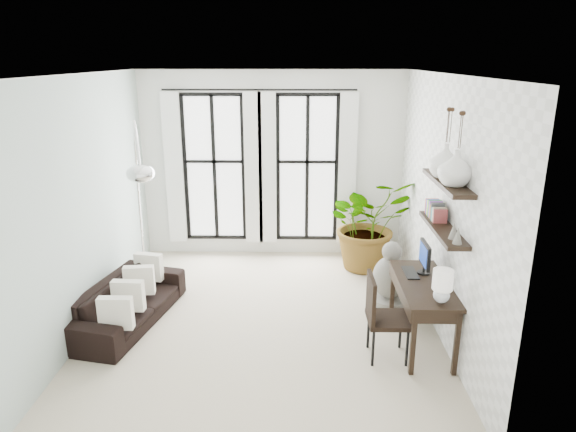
{
  "coord_description": "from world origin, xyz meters",
  "views": [
    {
      "loc": [
        0.44,
        -6.19,
        3.39
      ],
      "look_at": [
        0.31,
        0.3,
        1.37
      ],
      "focal_mm": 32.0,
      "sensor_mm": 36.0,
      "label": 1
    }
  ],
  "objects_px": {
    "plant": "(368,223)",
    "buddha": "(390,281)",
    "arc_lamp": "(137,166)",
    "desk_chair": "(381,312)",
    "sofa": "(128,302)",
    "desk": "(424,289)"
  },
  "relations": [
    {
      "from": "plant",
      "to": "buddha",
      "type": "distance_m",
      "value": 1.52
    },
    {
      "from": "plant",
      "to": "desk_chair",
      "type": "height_order",
      "value": "plant"
    },
    {
      "from": "plant",
      "to": "buddha",
      "type": "relative_size",
      "value": 1.58
    },
    {
      "from": "desk",
      "to": "arc_lamp",
      "type": "distance_m",
      "value": 4.0
    },
    {
      "from": "sofa",
      "to": "desk",
      "type": "distance_m",
      "value": 3.81
    },
    {
      "from": "arc_lamp",
      "to": "desk_chair",
      "type": "bearing_deg",
      "value": -23.42
    },
    {
      "from": "sofa",
      "to": "buddha",
      "type": "bearing_deg",
      "value": -70.46
    },
    {
      "from": "sofa",
      "to": "buddha",
      "type": "relative_size",
      "value": 2.0
    },
    {
      "from": "desk_chair",
      "to": "buddha",
      "type": "bearing_deg",
      "value": 74.7
    },
    {
      "from": "sofa",
      "to": "desk",
      "type": "height_order",
      "value": "desk"
    },
    {
      "from": "sofa",
      "to": "arc_lamp",
      "type": "bearing_deg",
      "value": 1.7
    },
    {
      "from": "sofa",
      "to": "plant",
      "type": "xyz_separation_m",
      "value": [
        3.4,
        1.95,
        0.49
      ]
    },
    {
      "from": "desk",
      "to": "desk_chair",
      "type": "relative_size",
      "value": 1.37
    },
    {
      "from": "arc_lamp",
      "to": "buddha",
      "type": "xyz_separation_m",
      "value": [
        3.43,
        -0.1,
        -1.59
      ]
    },
    {
      "from": "plant",
      "to": "desk_chair",
      "type": "xyz_separation_m",
      "value": [
        -0.19,
        -2.71,
        -0.2
      ]
    },
    {
      "from": "arc_lamp",
      "to": "buddha",
      "type": "bearing_deg",
      "value": -1.65
    },
    {
      "from": "plant",
      "to": "buddha",
      "type": "bearing_deg",
      "value": -84.6
    },
    {
      "from": "desk",
      "to": "arc_lamp",
      "type": "height_order",
      "value": "arc_lamp"
    },
    {
      "from": "plant",
      "to": "arc_lamp",
      "type": "bearing_deg",
      "value": -157.44
    },
    {
      "from": "desk",
      "to": "buddha",
      "type": "distance_m",
      "value": 1.08
    },
    {
      "from": "plant",
      "to": "desk_chair",
      "type": "distance_m",
      "value": 2.73
    },
    {
      "from": "sofa",
      "to": "arc_lamp",
      "type": "height_order",
      "value": "arc_lamp"
    }
  ]
}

